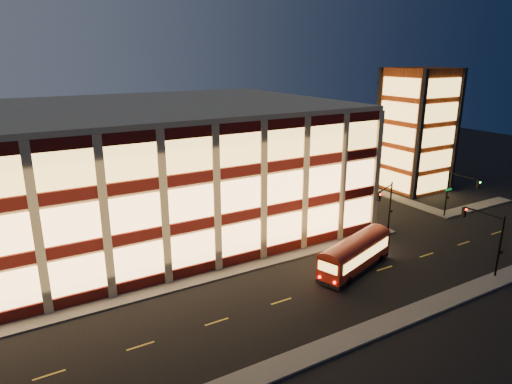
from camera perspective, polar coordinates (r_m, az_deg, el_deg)
ground at (r=42.23m, az=-6.07°, el=-11.28°), size 200.00×200.00×0.00m
sidewalk_office_south at (r=42.05m, az=-10.45°, el=-11.50°), size 54.00×2.00×0.15m
sidewalk_office_east at (r=66.72m, az=5.80°, el=-0.47°), size 2.00×30.00×0.15m
sidewalk_tower_south at (r=68.24m, az=25.65°, el=-1.70°), size 14.00×2.00×0.15m
sidewalk_tower_west at (r=73.55m, az=12.73°, el=0.84°), size 2.00×30.00×0.15m
sidewalk_near at (r=32.61m, az=4.22°, el=-20.53°), size 100.00×2.00×0.15m
office_building at (r=53.92m, az=-16.73°, el=2.62°), size 50.45×30.45×14.50m
stair_tower at (r=72.57m, az=19.39°, el=7.31°), size 8.60×8.60×18.00m
traffic_signal_far at (r=53.07m, az=15.98°, el=-1.06°), size 3.79×1.87×6.00m
traffic_signal_right at (r=61.06m, az=23.92°, el=0.43°), size 1.20×4.37×6.00m
traffic_signal_near at (r=47.62m, az=26.87°, el=-4.32°), size 0.32×4.45×6.00m
trolley_bus at (r=44.64m, az=12.30°, el=-7.38°), size 9.95×5.36×3.28m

